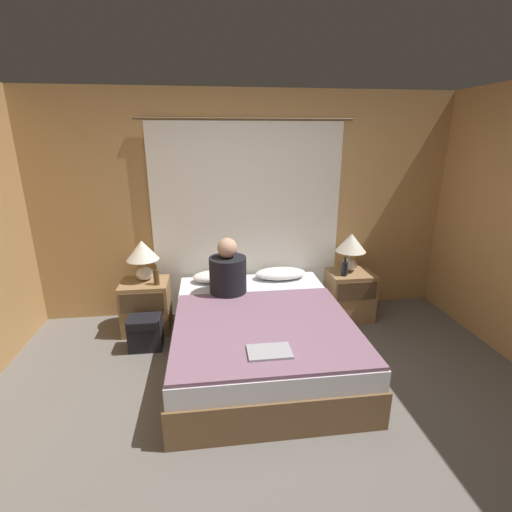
# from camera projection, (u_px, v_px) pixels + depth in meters

# --- Properties ---
(ground_plane) EXTENTS (16.00, 16.00, 0.00)m
(ground_plane) POSITION_uv_depth(u_px,v_px,m) (278.00, 432.00, 2.65)
(ground_plane) COLOR #66605B
(wall_back) EXTENTS (4.78, 0.06, 2.50)m
(wall_back) POSITION_uv_depth(u_px,v_px,m) (247.00, 207.00, 4.21)
(wall_back) COLOR tan
(wall_back) RESTS_ON ground_plane
(curtain_panel) EXTENTS (2.31, 0.03, 2.20)m
(curtain_panel) POSITION_uv_depth(u_px,v_px,m) (247.00, 221.00, 4.20)
(curtain_panel) COLOR white
(curtain_panel) RESTS_ON ground_plane
(bed) EXTENTS (1.58, 2.03, 0.48)m
(bed) POSITION_uv_depth(u_px,v_px,m) (260.00, 336.00, 3.46)
(bed) COLOR brown
(bed) RESTS_ON ground_plane
(nightstand_left) EXTENTS (0.49, 0.43, 0.56)m
(nightstand_left) POSITION_uv_depth(u_px,v_px,m) (146.00, 306.00, 3.98)
(nightstand_left) COLOR #937047
(nightstand_left) RESTS_ON ground_plane
(nightstand_right) EXTENTS (0.49, 0.43, 0.56)m
(nightstand_right) POSITION_uv_depth(u_px,v_px,m) (349.00, 295.00, 4.26)
(nightstand_right) COLOR #937047
(nightstand_right) RESTS_ON ground_plane
(lamp_left) EXTENTS (0.34, 0.34, 0.43)m
(lamp_left) POSITION_uv_depth(u_px,v_px,m) (142.00, 254.00, 3.87)
(lamp_left) COLOR silver
(lamp_left) RESTS_ON nightstand_left
(lamp_right) EXTENTS (0.34, 0.34, 0.43)m
(lamp_right) POSITION_uv_depth(u_px,v_px,m) (351.00, 246.00, 4.15)
(lamp_right) COLOR silver
(lamp_right) RESTS_ON nightstand_right
(pillow_left) EXTENTS (0.58, 0.30, 0.12)m
(pillow_left) POSITION_uv_depth(u_px,v_px,m) (219.00, 276.00, 4.10)
(pillow_left) COLOR white
(pillow_left) RESTS_ON bed
(pillow_right) EXTENTS (0.58, 0.30, 0.12)m
(pillow_right) POSITION_uv_depth(u_px,v_px,m) (280.00, 273.00, 4.19)
(pillow_right) COLOR white
(pillow_right) RESTS_ON bed
(blanket_on_bed) EXTENTS (1.52, 1.41, 0.03)m
(blanket_on_bed) POSITION_uv_depth(u_px,v_px,m) (265.00, 326.00, 3.11)
(blanket_on_bed) COLOR slate
(blanket_on_bed) RESTS_ON bed
(person_left_in_bed) EXTENTS (0.37, 0.37, 0.59)m
(person_left_in_bed) POSITION_uv_depth(u_px,v_px,m) (228.00, 273.00, 3.72)
(person_left_in_bed) COLOR black
(person_left_in_bed) RESTS_ON bed
(beer_bottle_on_left_stand) EXTENTS (0.06, 0.06, 0.23)m
(beer_bottle_on_left_stand) POSITION_uv_depth(u_px,v_px,m) (156.00, 276.00, 3.81)
(beer_bottle_on_left_stand) COLOR #513819
(beer_bottle_on_left_stand) RESTS_ON nightstand_left
(beer_bottle_on_right_stand) EXTENTS (0.07, 0.07, 0.22)m
(beer_bottle_on_right_stand) POSITION_uv_depth(u_px,v_px,m) (344.00, 268.00, 4.05)
(beer_bottle_on_right_stand) COLOR black
(beer_bottle_on_right_stand) RESTS_ON nightstand_right
(laptop_on_bed) EXTENTS (0.32, 0.21, 0.02)m
(laptop_on_bed) POSITION_uv_depth(u_px,v_px,m) (269.00, 352.00, 2.70)
(laptop_on_bed) COLOR #9EA0A5
(laptop_on_bed) RESTS_ON blanket_on_bed
(backpack_on_floor) EXTENTS (0.32, 0.24, 0.34)m
(backpack_on_floor) POSITION_uv_depth(u_px,v_px,m) (145.00, 331.00, 3.64)
(backpack_on_floor) COLOR black
(backpack_on_floor) RESTS_ON ground_plane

